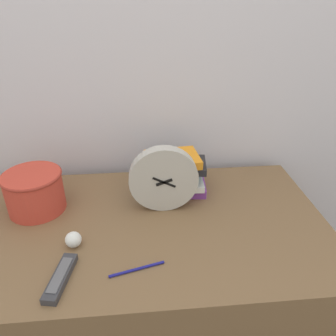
{
  "coord_description": "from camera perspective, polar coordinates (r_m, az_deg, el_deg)",
  "views": [
    {
      "loc": [
        0.03,
        -0.52,
        1.4
      ],
      "look_at": [
        0.13,
        0.48,
        0.84
      ],
      "focal_mm": 35.0,
      "sensor_mm": 36.0,
      "label": 1
    }
  ],
  "objects": [
    {
      "name": "desk_clock",
      "position": [
        1.1,
        -0.77,
        -1.99
      ],
      "size": [
        0.24,
        0.04,
        0.24
      ],
      "color": "#B7B2A8",
      "rests_on": "desk"
    },
    {
      "name": "crumpled_paper_ball",
      "position": [
        1.04,
        -16.16,
        -11.89
      ],
      "size": [
        0.05,
        0.05,
        0.05
      ],
      "color": "white",
      "rests_on": "desk"
    },
    {
      "name": "basket",
      "position": [
        1.21,
        -22.25,
        -3.64
      ],
      "size": [
        0.2,
        0.2,
        0.14
      ],
      "color": "#C63D2D",
      "rests_on": "desk"
    },
    {
      "name": "wall_back",
      "position": [
        1.3,
        -7.3,
        20.08
      ],
      "size": [
        6.0,
        0.04,
        2.4
      ],
      "color": "silver",
      "rests_on": "ground_plane"
    },
    {
      "name": "desk",
      "position": [
        1.36,
        -5.27,
        -21.34
      ],
      "size": [
        1.29,
        0.69,
        0.71
      ],
      "color": "brown",
      "rests_on": "ground_plane"
    },
    {
      "name": "book_stack",
      "position": [
        1.23,
        0.91,
        -0.88
      ],
      "size": [
        0.25,
        0.19,
        0.15
      ],
      "color": "#7A3899",
      "rests_on": "desk"
    },
    {
      "name": "pen",
      "position": [
        0.95,
        -5.42,
        -17.13
      ],
      "size": [
        0.15,
        0.05,
        0.01
      ],
      "color": "navy",
      "rests_on": "desk"
    },
    {
      "name": "tv_remote",
      "position": [
        0.96,
        -18.22,
        -17.66
      ],
      "size": [
        0.07,
        0.17,
        0.02
      ],
      "color": "#333338",
      "rests_on": "desk"
    }
  ]
}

